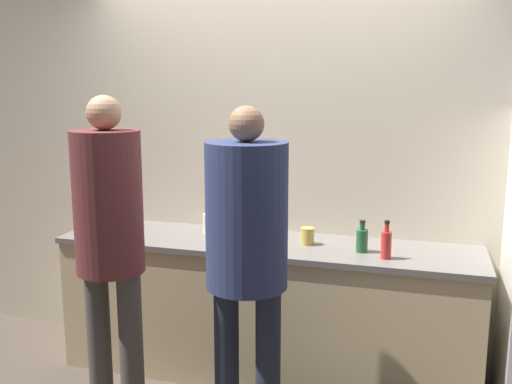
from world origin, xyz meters
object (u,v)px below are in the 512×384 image
object	(u,v)px
person_left	(110,231)
cup_yellow	(308,236)
bottle_red	(386,244)
fruit_bowl	(248,231)
bottle_green	(362,240)
person_center	(247,240)
utensil_crock	(210,223)

from	to	relation	value
person_left	cup_yellow	world-z (taller)	person_left
person_left	bottle_red	xyz separation A→B (m)	(1.39, 0.58, -0.11)
fruit_bowl	bottle_green	xyz separation A→B (m)	(0.73, -0.10, 0.03)
cup_yellow	bottle_red	bearing A→B (deg)	-18.18
fruit_bowl	person_left	bearing A→B (deg)	-123.87
fruit_bowl	cup_yellow	distance (m)	0.40
person_left	person_center	bearing A→B (deg)	3.61
person_center	cup_yellow	size ratio (longest dim) A/B	16.79
person_center	bottle_green	bearing A→B (deg)	51.33
utensil_crock	bottle_red	distance (m)	1.16
cup_yellow	person_left	bearing A→B (deg)	-141.02
person_left	bottle_red	distance (m)	1.52
person_left	utensil_crock	world-z (taller)	person_left
person_center	bottle_green	xyz separation A→B (m)	(0.50, 0.63, -0.12)
person_center	fruit_bowl	size ratio (longest dim) A/B	5.13
person_left	cup_yellow	distance (m)	1.19
bottle_green	cup_yellow	bearing A→B (deg)	168.96
person_center	fruit_bowl	bearing A→B (deg)	107.35
person_left	cup_yellow	xyz separation A→B (m)	(0.92, 0.74, -0.15)
person_center	cup_yellow	distance (m)	0.73
person_left	bottle_red	bearing A→B (deg)	22.70
bottle_red	utensil_crock	bearing A→B (deg)	168.82
person_center	bottle_green	distance (m)	0.81
cup_yellow	utensil_crock	bearing A→B (deg)	174.12
fruit_bowl	bottle_red	xyz separation A→B (m)	(0.87, -0.19, 0.04)
bottle_green	bottle_red	world-z (taller)	bottle_red
fruit_bowl	bottle_green	size ratio (longest dim) A/B	1.80
person_center	cup_yellow	world-z (taller)	person_center
fruit_bowl	bottle_red	size ratio (longest dim) A/B	1.55
bottle_green	cup_yellow	distance (m)	0.34
person_center	utensil_crock	bearing A→B (deg)	123.00
fruit_bowl	bottle_green	bearing A→B (deg)	-7.76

